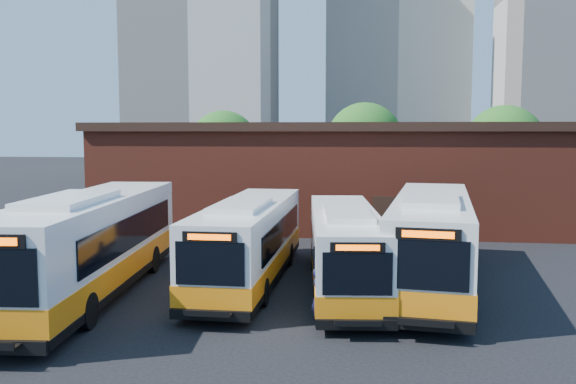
# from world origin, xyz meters

# --- Properties ---
(ground) EXTENTS (220.00, 220.00, 0.00)m
(ground) POSITION_xyz_m (0.00, 0.00, 0.00)
(ground) COLOR black
(bus_west) EXTENTS (3.89, 14.08, 3.79)m
(bus_west) POSITION_xyz_m (-7.87, 1.39, 1.72)
(bus_west) COLOR white
(bus_west) RESTS_ON ground
(bus_midwest) EXTENTS (2.72, 12.26, 3.32)m
(bus_midwest) POSITION_xyz_m (-2.52, 4.05, 1.51)
(bus_midwest) COLOR white
(bus_midwest) RESTS_ON ground
(bus_mideast) EXTENTS (3.44, 11.68, 3.14)m
(bus_mideast) POSITION_xyz_m (1.24, 3.40, 1.43)
(bus_mideast) COLOR white
(bus_mideast) RESTS_ON ground
(bus_east) EXTENTS (4.37, 13.51, 3.63)m
(bus_east) POSITION_xyz_m (4.53, 4.29, 1.65)
(bus_east) COLOR white
(bus_east) RESTS_ON ground
(transit_worker) EXTENTS (0.66, 0.78, 1.81)m
(transit_worker) POSITION_xyz_m (0.60, -1.15, 0.90)
(transit_worker) COLOR black
(transit_worker) RESTS_ON ground
(depot_building) EXTENTS (28.60, 12.60, 6.40)m
(depot_building) POSITION_xyz_m (0.00, 20.00, 3.26)
(depot_building) COLOR maroon
(depot_building) RESTS_ON ground
(tree_west) EXTENTS (6.00, 6.00, 7.65)m
(tree_west) POSITION_xyz_m (-10.00, 32.00, 4.64)
(tree_west) COLOR #382314
(tree_west) RESTS_ON ground
(tree_mid) EXTENTS (6.56, 6.56, 8.36)m
(tree_mid) POSITION_xyz_m (2.00, 34.00, 5.08)
(tree_mid) COLOR #382314
(tree_mid) RESTS_ON ground
(tree_east) EXTENTS (6.24, 6.24, 7.96)m
(tree_east) POSITION_xyz_m (13.00, 31.00, 4.83)
(tree_east) COLOR #382314
(tree_east) RESTS_ON ground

